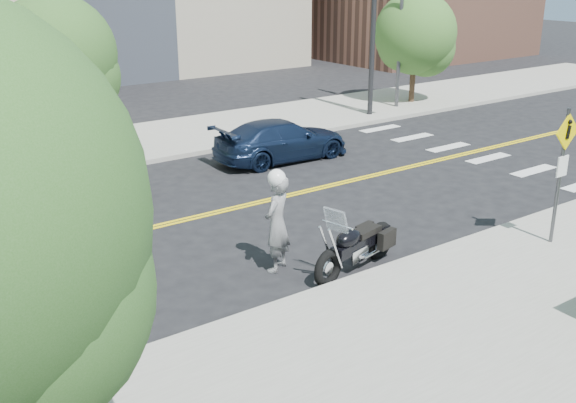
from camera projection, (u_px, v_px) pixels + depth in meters
The scene contains 12 objects.
ground_plane at pixel (240, 207), 17.49m from camera, with size 120.00×120.00×0.00m, color black.
sidewalk_near at pixel (467, 322), 11.73m from camera, with size 60.00×5.00×0.15m, color #9E9B91.
sidewalk_far at pixel (124, 145), 23.19m from camera, with size 60.00×5.00×0.15m, color #9E9B91.
lamp_post at pixel (401, 10), 27.68m from camera, with size 0.16×0.16×8.00m, color #4C4C51.
traffic_light at pixel (391, 0), 25.31m from camera, with size 0.28×4.50×7.00m.
pedestrian_sign at pixel (562, 163), 14.32m from camera, with size 0.78×0.08×3.00m.
motorcyclist at pixel (277, 221), 13.58m from camera, with size 0.89×0.79×2.16m.
motorcycle at pixel (356, 235), 13.69m from camera, with size 2.52×0.77×1.54m, color black, non-canonical shape.
parked_car_silver at pixel (48, 179), 17.20m from camera, with size 1.63×4.68×1.54m, color #A7A9AF.
parked_car_blue at pixel (282, 140), 21.46m from camera, with size 1.83×4.51×1.31m, color #152341.
tree_far_a at pixel (56, 56), 20.83m from camera, with size 3.79×3.79×5.18m.
tree_far_b at pixel (415, 33), 29.03m from camera, with size 3.54×3.54×4.89m.
Camera 1 is at (-8.59, -14.06, 5.99)m, focal length 42.00 mm.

